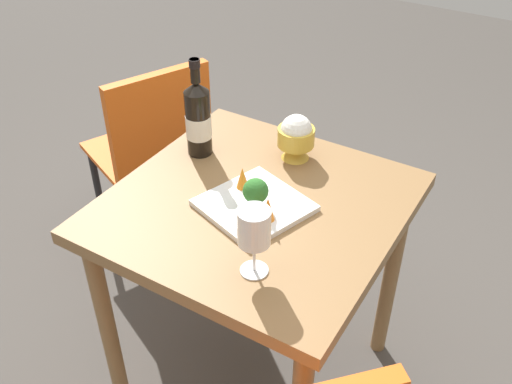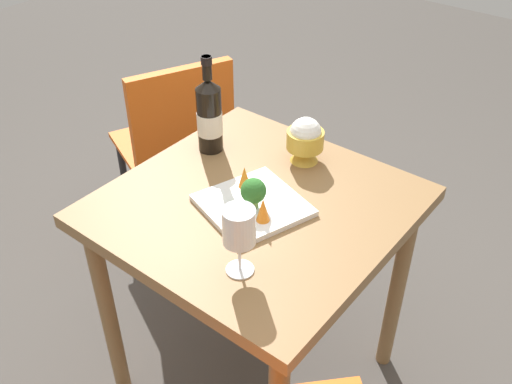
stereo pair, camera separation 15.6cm
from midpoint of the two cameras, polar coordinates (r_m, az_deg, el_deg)
ground_plane at (r=2.12m, az=2.21°, el=-17.22°), size 8.00×8.00×0.00m
dining_table at (r=1.65m, az=2.72°, el=-3.94°), size 0.76×0.76×0.75m
chair_near_window at (r=2.29m, az=-5.71°, el=5.25°), size 0.53×0.53×0.85m
wine_bottle at (r=1.74m, az=-2.01°, el=7.45°), size 0.08×0.08×0.30m
wine_glass at (r=1.29m, az=1.80°, el=-3.69°), size 0.08×0.08×0.18m
rice_bowl at (r=1.72m, az=7.45°, el=5.06°), size 0.11×0.11×0.14m
serving_plate at (r=1.55m, az=2.57°, el=-1.41°), size 0.32×0.32×0.02m
broccoli_floret at (r=1.51m, az=2.71°, el=-0.06°), size 0.07×0.07×0.09m
carrot_garnish_left at (r=1.47m, az=3.73°, el=-1.85°), size 0.04×0.04×0.07m
carrot_garnish_right at (r=1.59m, az=1.68°, el=1.39°), size 0.03×0.03×0.06m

